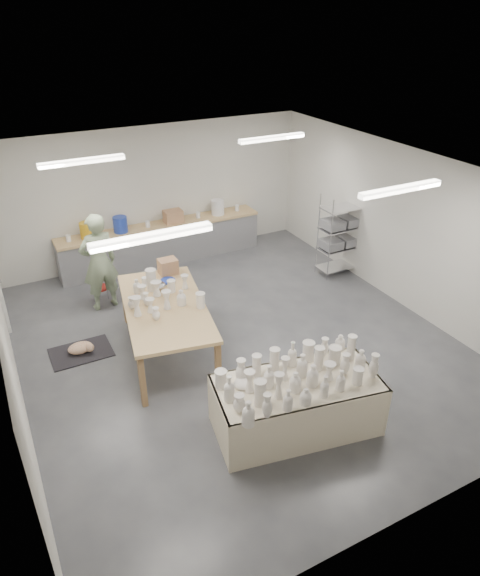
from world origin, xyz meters
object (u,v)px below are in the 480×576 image
drying_table (296,402)px  potter (99,262)px  red_stool (100,288)px  work_table (163,301)px

drying_table → potter: (-1.51, 4.48, 0.51)m
potter → red_stool: size_ratio=5.41×
work_table → potter: (-0.58, 1.90, 0.02)m
drying_table → potter: bearing=119.0°
drying_table → work_table: work_table is taller
red_stool → work_table: bearing=-75.1°
work_table → red_stool: (-0.58, 2.17, -0.68)m
work_table → red_stool: 2.35m
work_table → red_stool: size_ratio=7.67×
work_table → red_stool: work_table is taller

